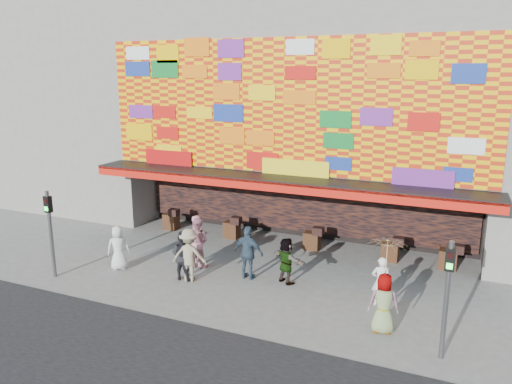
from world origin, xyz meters
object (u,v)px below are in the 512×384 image
(ped_b, at_px, (198,240))
(ped_i, at_px, (197,242))
(ped_a, at_px, (119,248))
(parasol, at_px, (387,256))
(ped_f, at_px, (286,261))
(ped_d, at_px, (189,255))
(ped_e, at_px, (248,253))
(ped_c, at_px, (183,255))
(ped_g, at_px, (384,303))
(signal_left, at_px, (50,224))
(ped_h, at_px, (381,281))
(signal_right, at_px, (447,287))

(ped_b, height_order, ped_i, ped_b)
(ped_a, bearing_deg, parasol, 137.69)
(ped_f, relative_size, ped_i, 0.86)
(ped_d, bearing_deg, ped_a, -10.92)
(ped_f, bearing_deg, ped_e, 37.39)
(ped_b, xyz_separation_m, ped_d, (0.47, -1.35, -0.03))
(ped_a, relative_size, parasol, 0.84)
(ped_c, distance_m, ped_g, 6.82)
(signal_left, height_order, ped_b, signal_left)
(ped_g, bearing_deg, parasol, -11.71)
(parasol, bearing_deg, ped_a, 175.40)
(ped_f, xyz_separation_m, ped_h, (3.13, -0.41, -0.02))
(ped_d, relative_size, ped_h, 1.19)
(ped_f, height_order, ped_g, ped_g)
(signal_right, relative_size, ped_c, 1.79)
(ped_b, distance_m, ped_g, 7.29)
(ped_e, height_order, parasol, parasol)
(ped_b, xyz_separation_m, parasol, (6.95, -2.22, 1.24))
(signal_left, distance_m, signal_right, 12.40)
(ped_d, relative_size, ped_g, 1.09)
(ped_h, distance_m, ped_i, 6.56)
(ped_b, xyz_separation_m, ped_c, (0.19, -1.31, -0.08))
(ped_e, relative_size, ped_g, 1.11)
(signal_right, relative_size, parasol, 1.60)
(ped_f, bearing_deg, ped_c, 47.08)
(signal_left, relative_size, ped_g, 1.82)
(ped_c, distance_m, ped_i, 1.19)
(signal_left, bearing_deg, signal_right, 0.00)
(ped_f, bearing_deg, ped_b, 25.01)
(signal_left, relative_size, ped_i, 1.66)
(ped_b, relative_size, ped_g, 1.12)
(signal_left, relative_size, ped_b, 1.62)
(signal_left, xyz_separation_m, ped_b, (3.92, 2.92, -0.94))
(signal_left, xyz_separation_m, ped_a, (1.57, 1.45, -1.07))
(ped_c, relative_size, ped_e, 0.91)
(ped_b, xyz_separation_m, ped_e, (2.19, -0.42, -0.01))
(ped_b, relative_size, ped_c, 1.10)
(ped_h, height_order, parasol, parasol)
(ped_e, distance_m, parasol, 5.24)
(signal_right, distance_m, ped_i, 8.93)
(ped_g, relative_size, parasol, 0.88)
(signal_right, xyz_separation_m, ped_g, (-1.54, 0.70, -1.04))
(ped_i, distance_m, parasol, 7.31)
(signal_left, distance_m, ped_g, 10.93)
(ped_g, bearing_deg, ped_i, -28.57)
(ped_a, height_order, ped_h, ped_a)
(ped_c, xyz_separation_m, ped_d, (0.28, -0.04, 0.06))
(ped_d, distance_m, parasol, 6.66)
(ped_b, relative_size, ped_h, 1.22)
(signal_right, height_order, ped_f, signal_right)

